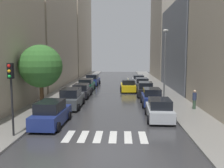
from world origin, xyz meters
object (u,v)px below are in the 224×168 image
Objects in this scene: parked_car_left_third at (81,91)px; parked_car_left_second at (71,98)px; parked_car_left_fourth at (86,85)px; traffic_light_left_corner at (11,83)px; parked_car_right_third at (145,89)px; parked_car_right_second at (152,97)px; pedestrian_near_tree at (41,87)px; parked_car_right_fourth at (142,84)px; street_tree_left at (41,66)px; parked_car_right_nearest at (159,110)px; parked_car_left_fifth at (93,80)px; pedestrian_foreground at (194,99)px; parked_car_left_nearest at (51,114)px; lamp_post_right at (165,60)px; taxi_midroad at (128,86)px; parked_car_right_fifth at (138,80)px.

parked_car_left_second is at bearing 179.59° from parked_car_left_third.
traffic_light_left_corner is at bearing 176.20° from parked_car_left_fourth.
parked_car_right_second is at bearing -176.81° from parked_car_right_third.
parked_car_right_fourth is at bearing 35.38° from pedestrian_near_tree.
street_tree_left is (-2.37, -7.00, 3.18)m from parked_car_left_third.
parked_car_right_fourth is at bearing 1.91° from parked_car_right_nearest.
pedestrian_foreground reaches higher than parked_car_left_fifth.
parked_car_right_fourth reaches higher than parked_car_right_nearest.
parked_car_right_second is at bearing 46.48° from traffic_light_left_corner.
pedestrian_near_tree is at bearing 23.85° from parked_car_left_nearest.
lamp_post_right is at bearing -66.86° from parked_car_left_second.
parked_car_right_nearest is at bearing -151.93° from parked_car_left_fourth.
parked_car_right_fourth reaches higher than parked_car_left_fourth.
pedestrian_near_tree reaches higher than pedestrian_foreground.
parked_car_left_third is 1.11× the size of parked_car_right_second.
parked_car_right_second is (7.62, -4.53, 0.06)m from parked_car_left_third.
pedestrian_near_tree reaches higher than parked_car_left_second.
parked_car_right_second is 11.41m from pedestrian_near_tree.
lamp_post_right is (11.67, 5.38, 0.49)m from street_tree_left.
parked_car_left_fourth is 2.52× the size of pedestrian_near_tree.
parked_car_left_third is 4.91m from pedestrian_near_tree.
parked_car_right_third is (-0.05, 10.86, 0.04)m from parked_car_right_nearest.
parked_car_left_nearest reaches higher than parked_car_right_second.
parked_car_left_third is 1.00× the size of parked_car_left_fifth.
parked_car_right_fifth is at bearing -15.43° from taxi_midroad.
pedestrian_near_tree is 13.36m from lamp_post_right.
parked_car_left_second is at bearing -177.49° from parked_car_left_fifth.
parked_car_right_nearest is at bearing 178.65° from parked_car_right_fourth.
parked_car_left_fifth is at bearing -0.16° from parked_car_left_third.
parked_car_left_third is 0.99× the size of parked_car_right_third.
parked_car_right_third is at bearing 2.04° from parked_car_right_nearest.
pedestrian_near_tree is at bearing 61.39° from parked_car_right_nearest.
lamp_post_right is (1.75, -8.34, 3.63)m from parked_car_right_fourth.
parked_car_left_fifth is at bearing 86.30° from traffic_light_left_corner.
parked_car_right_fourth is at bearing 66.30° from traffic_light_left_corner.
lamp_post_right reaches higher than parked_car_right_fourth.
parked_car_right_fifth is 22.13m from street_tree_left.
parked_car_left_second reaches higher than parked_car_right_second.
lamp_post_right reaches higher than parked_car_left_second.
traffic_light_left_corner reaches higher than pedestrian_foreground.
parked_car_right_fourth is (7.75, 18.35, -0.04)m from parked_car_left_nearest.
taxi_midroad reaches higher than parked_car_right_nearest.
street_tree_left is at bearing 131.69° from parked_car_right_third.
traffic_light_left_corner is (-9.28, -4.61, 2.53)m from parked_car_right_nearest.
traffic_light_left_corner is at bearing 172.90° from parked_car_left_third.
lamp_post_right is at bearing -169.60° from parked_car_right_fourth.
parked_car_left_third is 7.29m from taxi_midroad.
parked_car_right_nearest is at bearing -157.70° from parked_car_left_fifth.
parked_car_right_nearest reaches higher than parked_car_right_fifth.
street_tree_left is at bearing 160.92° from parked_car_left_third.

